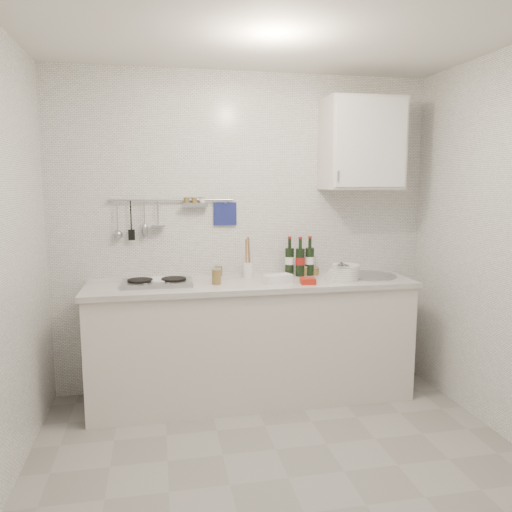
% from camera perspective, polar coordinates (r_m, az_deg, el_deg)
% --- Properties ---
extents(floor, '(3.00, 3.00, 0.00)m').
position_cam_1_polar(floor, '(3.09, 3.73, -23.99)').
color(floor, gray).
rests_on(floor, ground).
extents(ceiling, '(3.00, 3.00, 0.00)m').
position_cam_1_polar(ceiling, '(2.74, 4.28, 26.36)').
color(ceiling, silver).
rests_on(ceiling, back_wall).
extents(back_wall, '(3.00, 0.02, 2.50)m').
position_cam_1_polar(back_wall, '(4.00, -1.29, 2.60)').
color(back_wall, silver).
rests_on(back_wall, floor).
extents(counter, '(2.44, 0.64, 0.96)m').
position_cam_1_polar(counter, '(3.88, -0.38, -9.93)').
color(counter, silver).
rests_on(counter, floor).
extents(wall_rail, '(0.98, 0.09, 0.34)m').
position_cam_1_polar(wall_rail, '(3.89, -9.92, 4.92)').
color(wall_rail, '#93969B').
rests_on(wall_rail, back_wall).
extents(wall_cabinet, '(0.60, 0.38, 0.70)m').
position_cam_1_polar(wall_cabinet, '(4.07, 12.02, 12.39)').
color(wall_cabinet, silver).
rests_on(wall_cabinet, back_wall).
extents(plate_stack_hob, '(0.25, 0.24, 0.03)m').
position_cam_1_polar(plate_stack_hob, '(3.73, -11.00, -2.80)').
color(plate_stack_hob, '#5165B9').
rests_on(plate_stack_hob, counter).
extents(plate_stack_sink, '(0.28, 0.27, 0.12)m').
position_cam_1_polar(plate_stack_sink, '(3.87, 9.99, -1.86)').
color(plate_stack_sink, white).
rests_on(plate_stack_sink, counter).
extents(wine_bottles, '(0.23, 0.11, 0.31)m').
position_cam_1_polar(wine_bottles, '(3.96, 5.03, -0.03)').
color(wine_bottles, black).
rests_on(wine_bottles, counter).
extents(butter_dish, '(0.23, 0.17, 0.06)m').
position_cam_1_polar(butter_dish, '(3.68, 2.46, -2.62)').
color(butter_dish, white).
rests_on(butter_dish, counter).
extents(strawberry_punnet, '(0.12, 0.12, 0.04)m').
position_cam_1_polar(strawberry_punnet, '(3.66, 5.95, -2.85)').
color(strawberry_punnet, red).
rests_on(strawberry_punnet, counter).
extents(utensil_crock, '(0.08, 0.08, 0.32)m').
position_cam_1_polar(utensil_crock, '(3.88, -0.95, -1.37)').
color(utensil_crock, white).
rests_on(utensil_crock, counter).
extents(jar_a, '(0.06, 0.06, 0.08)m').
position_cam_1_polar(jar_a, '(3.96, -4.29, -1.68)').
color(jar_a, brown).
rests_on(jar_a, counter).
extents(jar_b, '(0.06, 0.06, 0.07)m').
position_cam_1_polar(jar_b, '(4.01, 6.82, -1.70)').
color(jar_b, brown).
rests_on(jar_b, counter).
extents(jar_c, '(0.07, 0.07, 0.08)m').
position_cam_1_polar(jar_c, '(4.00, 5.49, -1.66)').
color(jar_c, brown).
rests_on(jar_c, counter).
extents(jar_d, '(0.07, 0.07, 0.12)m').
position_cam_1_polar(jar_d, '(3.64, -4.55, -2.32)').
color(jar_d, brown).
rests_on(jar_d, counter).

